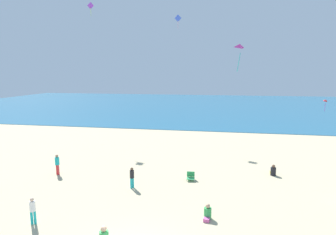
% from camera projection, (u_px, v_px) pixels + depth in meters
% --- Properties ---
extents(ground_plane, '(120.00, 120.00, 0.00)m').
position_uv_depth(ground_plane, '(172.00, 174.00, 20.67)').
color(ground_plane, '#C6B58C').
extents(ocean_water, '(120.00, 60.00, 0.05)m').
position_uv_depth(ocean_water, '(203.00, 105.00, 65.19)').
color(ocean_water, '#236084').
rests_on(ocean_water, ground_plane).
extents(beach_chair_far_left, '(0.59, 0.62, 0.61)m').
position_uv_depth(beach_chair_far_left, '(191.00, 176.00, 19.46)').
color(beach_chair_far_left, '#2D9956').
rests_on(beach_chair_far_left, ground_plane).
extents(person_1, '(0.40, 0.40, 1.53)m').
position_uv_depth(person_1, '(57.00, 163.00, 20.43)').
color(person_1, red).
rests_on(person_1, ground_plane).
extents(person_2, '(0.35, 0.35, 1.38)m').
position_uv_depth(person_2, '(33.00, 209.00, 13.71)').
color(person_2, '#19ADB2').
rests_on(person_2, ground_plane).
extents(person_5, '(0.39, 0.39, 1.39)m').
position_uv_depth(person_5, '(132.00, 176.00, 18.05)').
color(person_5, '#19ADB2').
rests_on(person_5, ground_plane).
extents(person_7, '(0.39, 0.65, 0.81)m').
position_uv_depth(person_7, '(273.00, 171.00, 20.41)').
color(person_7, black).
rests_on(person_7, ground_plane).
extents(person_8, '(0.43, 0.68, 0.81)m').
position_uv_depth(person_8, '(207.00, 213.00, 14.28)').
color(person_8, green).
rests_on(person_8, ground_plane).
extents(kite_red, '(0.56, 0.54, 1.22)m').
position_uv_depth(kite_red, '(326.00, 101.00, 27.41)').
color(kite_red, red).
extents(kite_purple, '(0.57, 0.59, 1.50)m').
position_uv_depth(kite_purple, '(91.00, 6.00, 32.31)').
color(kite_purple, purple).
extents(kite_blue, '(0.79, 0.28, 1.53)m').
position_uv_depth(kite_blue, '(178.00, 18.00, 31.64)').
color(kite_blue, blue).
extents(kite_magenta, '(0.70, 0.68, 1.55)m').
position_uv_depth(kite_magenta, '(240.00, 46.00, 15.07)').
color(kite_magenta, '#DB3DA8').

